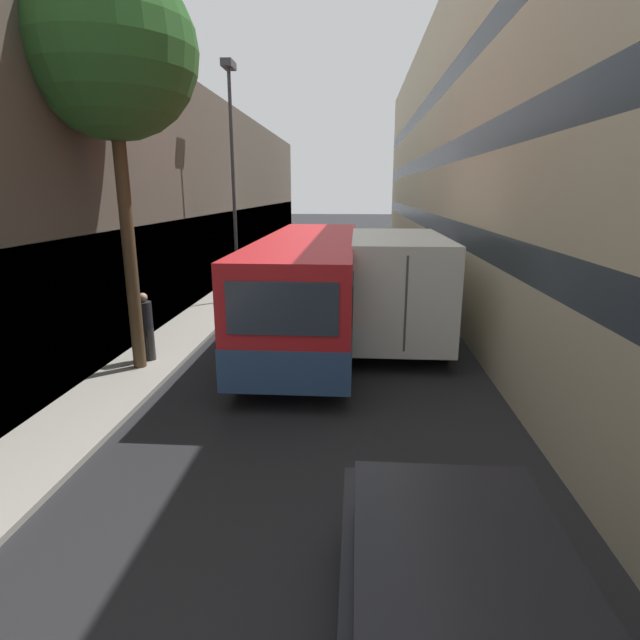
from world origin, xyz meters
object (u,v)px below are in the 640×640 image
object	(u,v)px
car_hatchback	(457,623)
pedestrian	(145,324)
street_lamp	(232,144)
bus	(310,284)
box_truck	(394,280)
panel_van	(292,256)
street_tree_left	(110,52)

from	to	relation	value
car_hatchback	pedestrian	bearing A→B (deg)	126.78
car_hatchback	street_lamp	world-z (taller)	street_lamp
bus	street_lamp	size ratio (longest dim) A/B	1.29
box_truck	panel_van	world-z (taller)	box_truck
bus	pedestrian	size ratio (longest dim) A/B	6.41
street_tree_left	car_hatchback	bearing A→B (deg)	-51.49
bus	box_truck	size ratio (longest dim) A/B	1.45
pedestrian	street_lamp	world-z (taller)	street_lamp
panel_van	pedestrian	xyz separation A→B (m)	(-1.93, -12.36, -0.07)
panel_van	pedestrian	size ratio (longest dim) A/B	2.51
car_hatchback	panel_van	size ratio (longest dim) A/B	0.96
car_hatchback	pedestrian	xyz separation A→B (m)	(-5.76, 7.71, 0.25)
bus	box_truck	bearing A→B (deg)	11.35
panel_van	box_truck	bearing A→B (deg)	-66.42
car_hatchback	street_lamp	bearing A→B (deg)	109.60
box_truck	pedestrian	bearing A→B (deg)	-153.31
street_lamp	car_hatchback	bearing A→B (deg)	-70.40
pedestrian	street_lamp	size ratio (longest dim) A/B	0.20
pedestrian	panel_van	bearing A→B (deg)	81.14
car_hatchback	bus	distance (m)	10.50
box_truck	street_tree_left	distance (m)	8.60
bus	panel_van	bearing A→B (deg)	99.97
bus	car_hatchback	bearing A→B (deg)	-78.35
box_truck	pedestrian	distance (m)	6.75
car_hatchback	bus	bearing A→B (deg)	101.65
bus	box_truck	xyz separation A→B (m)	(2.35, 0.47, 0.08)
pedestrian	street_lamp	distance (m)	8.23
car_hatchback	bus	xyz separation A→B (m)	(-2.11, 10.26, 0.78)
box_truck	pedestrian	world-z (taller)	box_truck
panel_van	street_lamp	distance (m)	7.27
panel_van	pedestrian	world-z (taller)	panel_van
panel_van	street_lamp	world-z (taller)	street_lamp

